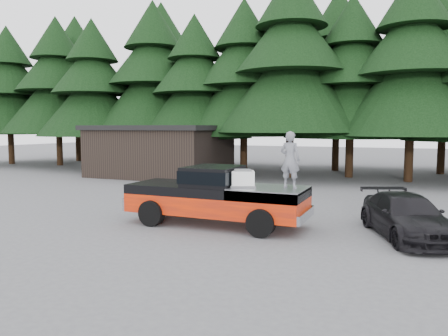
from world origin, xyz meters
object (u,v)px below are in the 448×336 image
at_px(air_compressor, 243,179).
at_px(man_on_bed, 290,160).
at_px(parked_car, 406,216).
at_px(utility_building, 161,150).
at_px(pickup_truck, 216,205).

distance_m(air_compressor, man_on_bed, 1.58).
xyz_separation_m(air_compressor, man_on_bed, (1.40, 0.37, 0.63)).
height_order(parked_car, utility_building, utility_building).
xyz_separation_m(parked_car, utility_building, (-15.06, 11.15, 1.05)).
bearing_deg(parked_car, pickup_truck, 164.64).
distance_m(pickup_truck, man_on_bed, 2.84).
bearing_deg(man_on_bed, parked_car, -163.23).
relative_size(air_compressor, utility_building, 0.08).
distance_m(pickup_truck, parked_car, 5.76).
height_order(pickup_truck, man_on_bed, man_on_bed).
xyz_separation_m(air_compressor, parked_car, (4.73, 0.87, -0.95)).
distance_m(air_compressor, utility_building, 15.84).
bearing_deg(utility_building, air_compressor, -49.33).
bearing_deg(utility_building, parked_car, -36.52).
xyz_separation_m(man_on_bed, parked_car, (3.33, 0.50, -1.58)).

